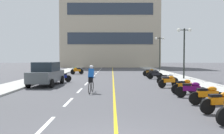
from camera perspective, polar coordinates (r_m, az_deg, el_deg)
The scene contains 33 objects.
ground_plane at distance 26.50m, azimuth -0.06°, elevation -2.38°, with size 140.00×140.00×0.00m, color #47474C.
curb_left at distance 30.38m, azimuth -13.75°, elevation -1.73°, with size 2.40×72.00×0.12m, color #A8A8A3.
curb_right at distance 30.32m, azimuth 13.71°, elevation -1.74°, with size 2.40×72.00×0.12m, color #A8A8A3.
lane_dash_0 at distance 8.01m, azimuth -15.67°, elevation -13.52°, with size 0.14×2.20×0.01m, color silver.
lane_dash_1 at distance 11.81m, azimuth -10.29°, elevation -8.32°, with size 0.14×2.20×0.01m, color silver.
lane_dash_2 at distance 15.70m, azimuth -7.62°, elevation -5.65°, with size 0.14×2.20×0.01m, color silver.
lane_dash_3 at distance 19.64m, azimuth -6.02°, elevation -4.04°, with size 0.14×2.20×0.01m, color silver.
lane_dash_4 at distance 23.60m, azimuth -4.97°, elevation -2.97°, with size 0.14×2.20×0.01m, color silver.
lane_dash_5 at distance 27.58m, azimuth -4.22°, elevation -2.20°, with size 0.14×2.20×0.01m, color silver.
lane_dash_6 at distance 31.55m, azimuth -3.65°, elevation -1.63°, with size 0.14×2.20×0.01m, color silver.
lane_dash_7 at distance 35.54m, azimuth -3.22°, elevation -1.18°, with size 0.14×2.20×0.01m, color silver.
lane_dash_8 at distance 39.52m, azimuth -2.87°, elevation -0.83°, with size 0.14×2.20×0.01m, color silver.
lane_dash_9 at distance 43.51m, azimuth -2.59°, elevation -0.54°, with size 0.14×2.20×0.01m, color silver.
lane_dash_10 at distance 47.50m, azimuth -2.35°, elevation -0.30°, with size 0.14×2.20×0.01m, color silver.
lane_dash_11 at distance 51.50m, azimuth -2.15°, elevation -0.09°, with size 0.14×2.20×0.01m, color silver.
centre_line_yellow at distance 29.49m, azimuth 0.45°, elevation -1.90°, with size 0.12×66.00×0.01m, color gold.
office_building at distance 55.92m, azimuth -0.19°, elevation 10.84°, with size 21.79×9.92×20.91m.
street_lamp_mid at distance 24.08m, azimuth 17.35°, elevation 5.93°, with size 1.46×0.36×4.91m.
street_lamp_far at distance 36.03m, azimuth 11.75°, elevation 4.96°, with size 1.46×0.36×5.11m.
parked_car_near at distance 18.92m, azimuth -15.44°, elevation -1.58°, with size 2.12×4.29×1.82m.
motorcycle_1 at distance 10.06m, azimuth 25.20°, elevation -7.65°, with size 1.70×0.60×0.92m.
motorcycle_2 at distance 11.65m, azimuth 22.45°, elevation -6.26°, with size 1.70×0.60×0.92m.
motorcycle_3 at distance 13.37m, azimuth 19.01°, elevation -5.13°, with size 1.67×0.70×0.92m.
motorcycle_4 at distance 14.79m, azimuth 17.38°, elevation -4.40°, with size 1.67×0.71×0.92m.
motorcycle_5 at distance 17.48m, azimuth 13.88°, elevation -3.34°, with size 1.64×0.79×0.92m.
motorcycle_6 at distance 19.34m, azimuth 13.57°, elevation -2.80°, with size 1.69×0.62×0.92m.
motorcycle_7 at distance 21.25m, azimuth -11.92°, elevation -2.32°, with size 1.68×0.64×0.92m.
motorcycle_8 at distance 24.12m, azimuth 10.70°, elevation -1.77°, with size 1.65×0.75×0.92m.
motorcycle_9 at distance 25.64m, azimuth 10.30°, elevation -1.52°, with size 1.69×0.61×0.92m.
motorcycle_10 at distance 27.72m, azimuth 9.46°, elevation -1.23°, with size 1.68×0.67×0.92m.
motorcycle_11 at distance 30.66m, azimuth -8.29°, elevation -0.88°, with size 1.65×0.76×0.92m.
motorcycle_12 at distance 32.41m, azimuth -8.36°, elevation -0.71°, with size 1.69×0.63×0.92m.
cyclist_rider at distance 14.61m, azimuth -4.88°, elevation -2.75°, with size 0.42×1.77×1.71m.
Camera 1 is at (0.13, -5.41, 2.18)m, focal length 37.66 mm.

